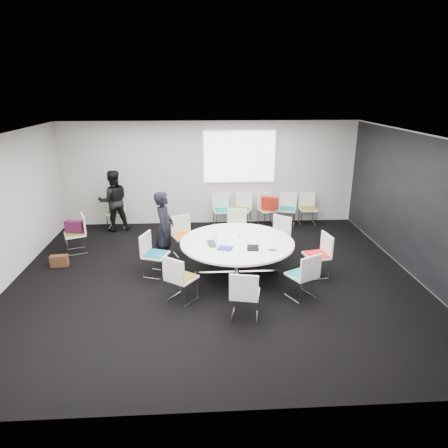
{
  "coord_description": "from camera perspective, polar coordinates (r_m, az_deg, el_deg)",
  "views": [
    {
      "loc": [
        -0.26,
        -7.23,
        3.63
      ],
      "look_at": [
        0.2,
        0.4,
        1.0
      ],
      "focal_mm": 32.0,
      "sensor_mm": 36.0,
      "label": 1
    }
  ],
  "objects": [
    {
      "name": "room_shell",
      "position": [
        7.57,
        -0.62,
        1.87
      ],
      "size": [
        8.08,
        7.08,
        2.88
      ],
      "color": "black",
      "rests_on": "ground"
    },
    {
      "name": "conference_table",
      "position": [
        7.99,
        1.87,
        -3.72
      ],
      "size": [
        2.26,
        2.26,
        0.73
      ],
      "color": "silver",
      "rests_on": "ground"
    },
    {
      "name": "projection_screen",
      "position": [
        10.88,
        2.22,
        9.56
      ],
      "size": [
        1.9,
        0.03,
        1.35
      ],
      "primitive_type": "cube",
      "color": "white",
      "rests_on": "room_shell"
    },
    {
      "name": "chair_ring_a",
      "position": [
        8.27,
        13.07,
        -5.47
      ],
      "size": [
        0.53,
        0.54,
        0.88
      ],
      "rotation": [
        0.0,
        0.0,
        1.76
      ],
      "color": "silver",
      "rests_on": "ground"
    },
    {
      "name": "chair_ring_b",
      "position": [
        9.12,
        7.61,
        -2.77
      ],
      "size": [
        0.64,
        0.64,
        0.88
      ],
      "rotation": [
        0.0,
        0.0,
        2.44
      ],
      "color": "silver",
      "rests_on": "ground"
    },
    {
      "name": "chair_ring_c",
      "position": [
        9.55,
        1.72,
        -1.57
      ],
      "size": [
        0.54,
        0.53,
        0.88
      ],
      "rotation": [
        0.0,
        0.0,
        2.95
      ],
      "color": "silver",
      "rests_on": "ground"
    },
    {
      "name": "chair_ring_d",
      "position": [
        9.11,
        -5.72,
        -2.71
      ],
      "size": [
        0.59,
        0.59,
        0.88
      ],
      "rotation": [
        0.0,
        0.0,
        3.52
      ],
      "color": "silver",
      "rests_on": "ground"
    },
    {
      "name": "chair_ring_e",
      "position": [
        8.2,
        -9.77,
        -5.43
      ],
      "size": [
        0.58,
        0.58,
        0.88
      ],
      "rotation": [
        0.0,
        0.0,
        4.37
      ],
      "color": "silver",
      "rests_on": "ground"
    },
    {
      "name": "chair_ring_f",
      "position": [
        7.2,
        -6.11,
        -8.88
      ],
      "size": [
        0.64,
        0.63,
        0.88
      ],
      "rotation": [
        0.0,
        0.0,
        5.64
      ],
      "color": "silver",
      "rests_on": "ground"
    },
    {
      "name": "chair_ring_g",
      "position": [
        6.67,
        2.96,
        -11.23
      ],
      "size": [
        0.54,
        0.53,
        0.88
      ],
      "rotation": [
        0.0,
        0.0,
        6.07
      ],
      "color": "silver",
      "rests_on": "ground"
    },
    {
      "name": "chair_ring_h",
      "position": [
        7.4,
        11.04,
        -8.36
      ],
      "size": [
        0.62,
        0.61,
        0.88
      ],
      "rotation": [
        0.0,
        0.0,
        6.78
      ],
      "color": "silver",
      "rests_on": "ground"
    },
    {
      "name": "chair_back_a",
      "position": [
        10.92,
        -0.29,
        1.1
      ],
      "size": [
        0.52,
        0.51,
        0.88
      ],
      "rotation": [
        0.0,
        0.0,
        3.28
      ],
      "color": "silver",
      "rests_on": "ground"
    },
    {
      "name": "chair_back_b",
      "position": [
        10.98,
        2.59,
        1.17
      ],
      "size": [
        0.59,
        0.58,
        0.88
      ],
      "rotation": [
        0.0,
        0.0,
        2.77
      ],
      "color": "silver",
      "rests_on": "ground"
    },
    {
      "name": "chair_back_c",
      "position": [
        11.07,
        6.24,
        1.23
      ],
      "size": [
        0.58,
        0.57,
        0.88
      ],
      "rotation": [
        0.0,
        0.0,
        3.47
      ],
      "color": "silver",
      "rests_on": "ground"
    },
    {
      "name": "chair_back_d",
      "position": [
        11.15,
        8.97,
        1.25
      ],
      "size": [
        0.57,
        0.56,
        0.88
      ],
      "rotation": [
        0.0,
        0.0,
        2.84
      ],
      "color": "silver",
      "rests_on": "ground"
    },
    {
      "name": "chair_back_e",
      "position": [
        11.31,
        11.84,
        1.32
      ],
      "size": [
        0.48,
        0.47,
        0.88
      ],
      "rotation": [
        0.0,
        0.0,
        3.1
      ],
      "color": "silver",
      "rests_on": "ground"
    },
    {
      "name": "chair_spare_left",
      "position": [
        9.8,
        -20.31,
        -2.27
      ],
      "size": [
        0.59,
        0.6,
        0.88
      ],
      "rotation": [
        0.0,
        0.0,
        1.97
      ],
      "color": "silver",
      "rests_on": "ground"
    },
    {
      "name": "chair_person_back",
      "position": [
        11.16,
        -15.1,
        0.81
      ],
      "size": [
        0.46,
        0.45,
        0.88
      ],
      "rotation": [
        0.0,
        0.0,
        3.14
      ],
      "color": "silver",
      "rests_on": "ground"
    },
    {
      "name": "person_main",
      "position": [
        8.48,
        -8.49,
        -0.7
      ],
      "size": [
        0.46,
        0.63,
        1.61
      ],
      "primitive_type": "imported",
      "rotation": [
        0.0,
        0.0,
        1.44
      ],
      "color": "black",
      "rests_on": "ground"
    },
    {
      "name": "person_back",
      "position": [
        10.85,
        -15.5,
        3.21
      ],
      "size": [
        0.93,
        0.82,
        1.62
      ],
      "primitive_type": "imported",
      "rotation": [
        0.0,
        0.0,
        3.44
      ],
      "color": "black",
      "rests_on": "ground"
    },
    {
      "name": "laptop",
      "position": [
        7.78,
        -1.42,
        -2.78
      ],
      "size": [
        0.29,
        0.39,
        0.03
      ],
      "primitive_type": "imported",
      "rotation": [
        0.0,
        0.0,
        1.74
      ],
      "color": "#333338",
      "rests_on": "conference_table"
    },
    {
      "name": "laptop_lid",
      "position": [
        7.91,
        -1.45,
        -1.5
      ],
      "size": [
        0.12,
        0.29,
        0.22
      ],
      "primitive_type": "cube",
      "rotation": [
        0.0,
        0.0,
        1.93
      ],
      "color": "silver",
      "rests_on": "conference_table"
    },
    {
      "name": "notebook_black",
      "position": [
        7.6,
        4.15,
        -3.41
      ],
      "size": [
        0.26,
        0.33,
        0.02
      ],
      "primitive_type": "cube",
      "rotation": [
        0.0,
        0.0,
        -0.13
      ],
      "color": "black",
      "rests_on": "conference_table"
    },
    {
      "name": "tablet_folio",
      "position": [
        7.55,
        0.15,
        -3.47
      ],
      "size": [
        0.32,
        0.28,
        0.03
      ],
      "primitive_type": "cube",
      "rotation": [
        0.0,
        0.0,
        -0.38
      ],
      "color": "navy",
      "rests_on": "conference_table"
    },
    {
      "name": "papers_right",
      "position": [
        8.18,
        5.79,
        -1.84
      ],
      "size": [
        0.35,
        0.3,
        0.0
      ],
      "primitive_type": "cube",
      "rotation": [
        0.0,
        0.0,
        0.34
      ],
      "color": "white",
      "rests_on": "conference_table"
    },
    {
      "name": "papers_front",
      "position": [
        7.9,
        7.37,
        -2.69
      ],
      "size": [
        0.36,
        0.32,
        0.0
      ],
      "primitive_type": "cube",
      "rotation": [
        0.0,
        0.0,
        -0.44
      ],
      "color": "silver",
      "rests_on": "conference_table"
    },
    {
      "name": "cup",
      "position": [
        8.15,
        2.09,
        -1.52
      ],
      "size": [
        0.08,
        0.08,
        0.09
      ],
      "primitive_type": "cylinder",
      "color": "white",
      "rests_on": "conference_table"
    },
    {
      "name": "phone",
      "position": [
        7.55,
        6.93,
        -3.7
      ],
      "size": [
        0.16,
        0.11,
        0.01
      ],
      "primitive_type": "cube",
      "rotation": [
        0.0,
        0.0,
        -0.33
      ],
      "color": "black",
      "rests_on": "conference_table"
    },
    {
      "name": "maroon_bag",
      "position": [
        9.68,
        -20.64,
        -0.38
      ],
      "size": [
        0.42,
        0.22,
        0.28
      ],
      "primitive_type": "cube",
      "rotation": [
        0.0,
        0.0,
        -0.22
      ],
      "color": "#481331",
      "rests_on": "chair_spare_left"
    },
    {
      "name": "brown_bag",
      "position": [
        9.23,
        -22.47,
        -4.89
      ],
      "size": [
        0.37,
        0.19,
        0.24
      ],
      "primitive_type": "cube",
      "rotation": [
        0.0,
        0.0,
        0.09
      ],
      "color": "#472816",
      "rests_on": "ground"
    },
    {
      "name": "red_jacket",
      "position": [
        10.74,
        6.54,
        3.03
      ],
      "size": [
        0.47,
        0.31,
        0.36
      ],
      "primitive_type": "cube",
      "rotation": [
        0.17,
        0.0,
        -0.37
      ],
      "color": "#9E2013",
      "rests_on": "chair_back_c"
    }
  ]
}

